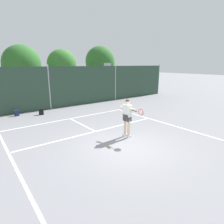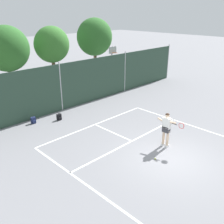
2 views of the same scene
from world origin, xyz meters
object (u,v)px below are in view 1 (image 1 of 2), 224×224
(backpack_navy, at_px, (17,113))
(basketball_hoop, at_px, (107,75))
(tennis_player, at_px, (127,115))
(backpack_black, at_px, (41,112))
(tennis_ball, at_px, (109,146))

(backpack_navy, bearing_deg, basketball_hoop, 15.70)
(tennis_player, xyz_separation_m, backpack_navy, (-3.42, 7.46, -0.92))
(basketball_hoop, distance_m, backpack_navy, 10.25)
(tennis_player, xyz_separation_m, backpack_black, (-1.99, 6.76, -0.92))
(tennis_player, xyz_separation_m, tennis_ball, (-1.39, -0.39, -1.08))
(tennis_player, relative_size, backpack_black, 4.01)
(backpack_navy, relative_size, backpack_black, 1.00)
(backpack_navy, bearing_deg, tennis_ball, -75.49)
(basketball_hoop, relative_size, backpack_navy, 7.67)
(backpack_black, bearing_deg, tennis_player, -73.60)
(tennis_ball, distance_m, backpack_black, 7.18)
(tennis_player, height_order, backpack_navy, tennis_player)
(tennis_player, bearing_deg, basketball_hoop, 58.51)
(basketball_hoop, xyz_separation_m, backpack_black, (-8.22, -3.42, -2.12))
(basketball_hoop, height_order, backpack_navy, basketball_hoop)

